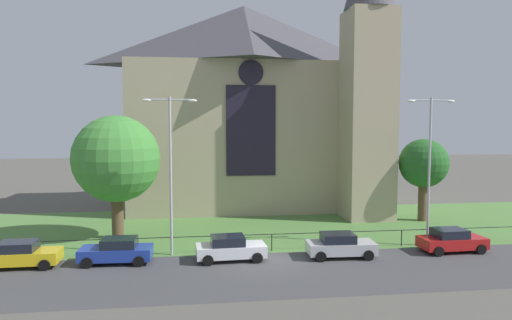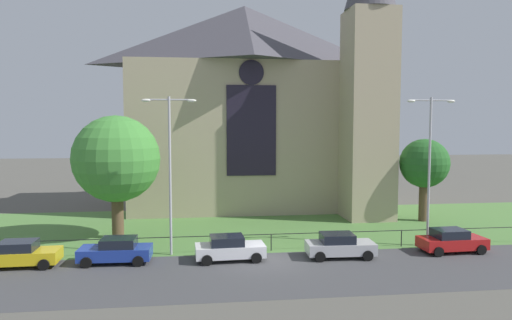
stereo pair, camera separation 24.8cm
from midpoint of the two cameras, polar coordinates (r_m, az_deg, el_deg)
ground at (r=38.22m, az=-0.51°, el=-8.10°), size 160.00×160.00×0.00m
road_asphalt at (r=26.74m, az=2.51°, el=-13.64°), size 120.00×8.00×0.01m
grass_verge at (r=36.28m, az=-0.14°, el=-8.77°), size 120.00×20.00×0.01m
church_building at (r=46.80m, az=-0.23°, el=6.87°), size 23.20×16.20×26.00m
iron_railing at (r=30.83m, az=2.10°, el=-9.28°), size 35.83×0.07×1.13m
tree_right_far at (r=42.10m, az=20.08°, el=-0.49°), size 4.15×4.15×7.04m
tree_left_near at (r=34.90m, az=-16.53°, el=0.09°), size 6.24×6.24×8.92m
streetlamp_near at (r=29.58m, az=-10.27°, el=0.29°), size 3.37×0.26×10.00m
streetlamp_far at (r=33.36m, az=20.70°, el=0.60°), size 3.37×0.26×10.06m
parked_car_yellow at (r=30.76m, az=-26.64°, el=-10.26°), size 4.23×2.09×1.51m
parked_car_blue at (r=29.50m, az=-16.50°, el=-10.58°), size 4.26×2.15×1.51m
parked_car_white at (r=28.88m, az=-3.04°, el=-10.73°), size 4.28×2.18×1.51m
parked_car_silver at (r=29.91m, az=10.43°, el=-10.26°), size 4.27×2.17×1.51m
parked_car_red at (r=33.16m, az=23.01°, el=-9.08°), size 4.27×2.15×1.51m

